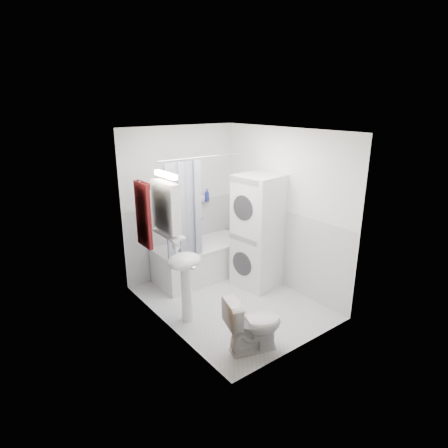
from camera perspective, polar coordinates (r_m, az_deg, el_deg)
floor at (r=5.49m, az=0.99°, el=-11.76°), size 2.60×2.60×0.00m
room_walls at (r=4.92m, az=1.08°, el=3.43°), size 2.60×2.60×2.60m
wainscot at (r=5.43m, az=-0.89°, el=-5.02°), size 1.98×2.58×2.58m
door at (r=4.14m, az=-4.65°, el=-6.72°), size 0.05×2.00×2.00m
bathtub at (r=6.08m, az=-3.46°, el=-5.34°), size 1.50×0.71×0.57m
tub_spout at (r=6.24m, az=-3.72°, el=0.94°), size 0.04×0.12×0.04m
curtain_rod at (r=5.38m, az=-2.02°, el=10.28°), size 1.68×0.02×0.02m
shower_curtain at (r=5.29m, az=-6.06°, el=1.73°), size 0.55×0.02×1.45m
sink at (r=4.76m, az=-5.97°, el=-7.23°), size 0.44×0.37×1.04m
medicine_cabinet at (r=4.50m, az=-8.83°, el=2.84°), size 0.13×0.50×0.71m
shelf at (r=4.61m, az=-8.45°, el=-1.51°), size 0.18×0.54×0.02m
shower_caddy at (r=6.19m, az=-3.33°, el=3.27°), size 0.22×0.06×0.02m
towel at (r=5.05m, az=-12.20°, el=1.54°), size 0.07×0.37×0.90m
washer_dryer at (r=5.66m, az=5.24°, el=-1.18°), size 0.69×0.69×1.74m
toilet at (r=4.42m, az=4.53°, el=-14.97°), size 0.75×0.56×0.66m
soap_pump at (r=4.91m, az=-7.33°, el=-3.36°), size 0.08×0.17×0.08m
shelf_bottle at (r=4.47m, az=-7.54°, el=-1.45°), size 0.07×0.18×0.07m
shelf_cup at (r=4.69m, az=-9.19°, el=-0.39°), size 0.10×0.09×0.10m
shampoo_a at (r=6.15m, az=-3.52°, el=3.92°), size 0.13×0.17×0.13m
shampoo_b at (r=6.23m, az=-2.59°, el=3.87°), size 0.08×0.21×0.08m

